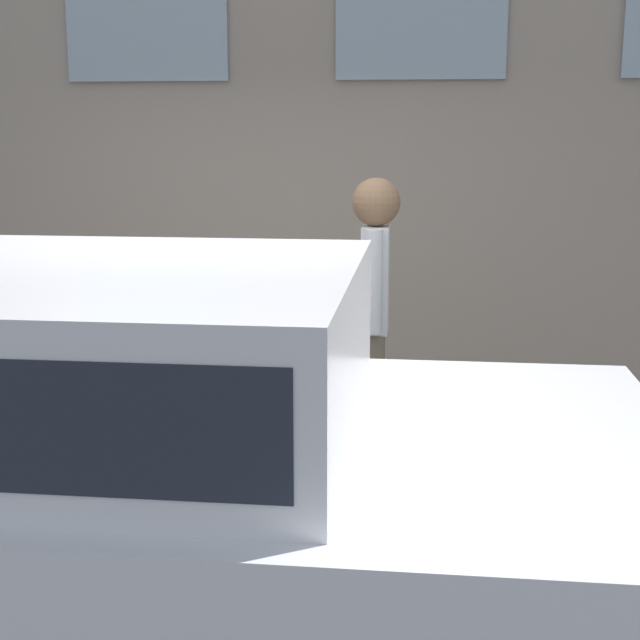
{
  "coord_description": "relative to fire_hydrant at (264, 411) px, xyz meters",
  "views": [
    {
      "loc": [
        -4.25,
        -1.05,
        2.06
      ],
      "look_at": [
        0.58,
        -0.49,
        1.03
      ],
      "focal_mm": 50.0,
      "sensor_mm": 36.0,
      "label": 1
    }
  ],
  "objects": [
    {
      "name": "parked_car_silver_near",
      "position": [
        -1.69,
        0.43,
        0.35
      ],
      "size": [
        2.05,
        4.43,
        1.59
      ],
      "color": "black",
      "rests_on": "ground_plane"
    },
    {
      "name": "ground_plane",
      "position": [
        -0.44,
        0.19,
        -0.53
      ],
      "size": [
        80.0,
        80.0,
        0.0
      ],
      "primitive_type": "plane",
      "color": "#2D2D30"
    },
    {
      "name": "fire_hydrant",
      "position": [
        0.0,
        0.0,
        0.0
      ],
      "size": [
        0.34,
        0.45,
        0.79
      ],
      "color": "gray",
      "rests_on": "sidewalk"
    },
    {
      "name": "sidewalk",
      "position": [
        0.75,
        0.19,
        -0.47
      ],
      "size": [
        2.37,
        60.0,
        0.12
      ],
      "color": "#9E9B93",
      "rests_on": "ground_plane"
    },
    {
      "name": "person",
      "position": [
        0.28,
        -0.6,
        0.61
      ],
      "size": [
        0.41,
        0.27,
        1.69
      ],
      "rotation": [
        0.0,
        0.0,
        -1.91
      ],
      "color": "#726651",
      "rests_on": "sidewalk"
    }
  ]
}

